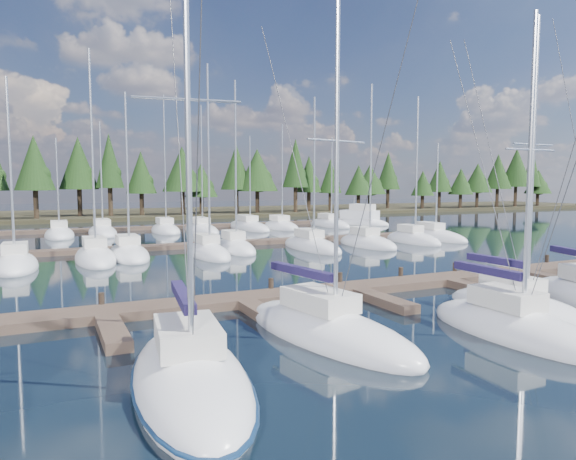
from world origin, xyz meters
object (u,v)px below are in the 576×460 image
main_dock (357,291)px  front_sailboat_4 (518,310)px  front_sailboat_3 (513,328)px  front_sailboat_2 (326,331)px  motor_yacht_right (360,221)px  front_sailboat_1 (190,377)px

main_dock → front_sailboat_4: size_ratio=3.38×
front_sailboat_3 → front_sailboat_4: 3.01m
front_sailboat_2 → front_sailboat_4: (8.75, -0.87, 0.01)m
front_sailboat_2 → front_sailboat_3: 6.91m
main_dock → motor_yacht_right: (25.40, 38.54, 0.31)m
main_dock → front_sailboat_1: (-10.61, -8.01, 0.07)m
front_sailboat_4 → front_sailboat_2: bearing=174.4°
front_sailboat_2 → front_sailboat_1: bearing=-157.5°
front_sailboat_1 → front_sailboat_3: (11.99, -0.37, 0.01)m
main_dock → front_sailboat_1: size_ratio=3.14×
front_sailboat_1 → motor_yacht_right: size_ratio=1.43×
front_sailboat_4 → motor_yacht_right: front_sailboat_4 is taller
front_sailboat_1 → front_sailboat_3: size_ratio=1.14×
motor_yacht_right → front_sailboat_4: bearing=-115.6°
front_sailboat_4 → main_dock: bearing=120.0°
front_sailboat_2 → front_sailboat_3: size_ratio=1.04×
front_sailboat_1 → front_sailboat_2: 6.10m
main_dock → front_sailboat_4: (3.77, -6.55, 0.09)m
front_sailboat_4 → motor_yacht_right: bearing=64.4°
front_sailboat_2 → front_sailboat_4: size_ratio=0.99×
front_sailboat_1 → front_sailboat_4: size_ratio=1.08×
main_dock → front_sailboat_1: bearing=-142.9°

